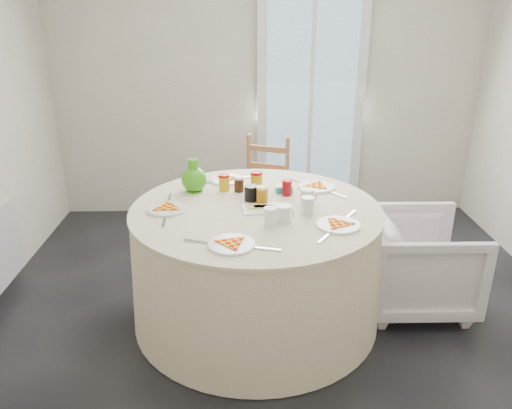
{
  "coord_description": "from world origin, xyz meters",
  "views": [
    {
      "loc": [
        -0.24,
        -2.71,
        1.95
      ],
      "look_at": [
        -0.16,
        0.15,
        0.8
      ],
      "focal_mm": 35.0,
      "sensor_mm": 36.0,
      "label": 1
    }
  ],
  "objects_px": {
    "table": "(256,265)",
    "wooden_chair": "(262,190)",
    "green_pitcher": "(194,179)",
    "armchair": "(418,254)"
  },
  "relations": [
    {
      "from": "table",
      "to": "wooden_chair",
      "type": "bearing_deg",
      "value": 86.0
    },
    {
      "from": "table",
      "to": "green_pitcher",
      "type": "distance_m",
      "value": 0.71
    },
    {
      "from": "wooden_chair",
      "to": "green_pitcher",
      "type": "distance_m",
      "value": 1.06
    },
    {
      "from": "table",
      "to": "armchair",
      "type": "bearing_deg",
      "value": 4.94
    },
    {
      "from": "wooden_chair",
      "to": "armchair",
      "type": "xyz_separation_m",
      "value": [
        1.02,
        -1.05,
        -0.08
      ]
    },
    {
      "from": "armchair",
      "to": "wooden_chair",
      "type": "bearing_deg",
      "value": 44.47
    },
    {
      "from": "green_pitcher",
      "to": "wooden_chair",
      "type": "bearing_deg",
      "value": 56.17
    },
    {
      "from": "table",
      "to": "armchair",
      "type": "distance_m",
      "value": 1.1
    },
    {
      "from": "armchair",
      "to": "green_pitcher",
      "type": "relative_size",
      "value": 3.29
    },
    {
      "from": "armchair",
      "to": "green_pitcher",
      "type": "xyz_separation_m",
      "value": [
        -1.5,
        0.2,
        0.48
      ]
    }
  ]
}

